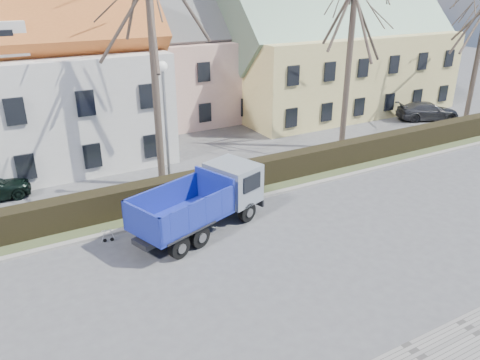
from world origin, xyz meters
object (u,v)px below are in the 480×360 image
parked_car_b (428,111)px  cart_frame (103,236)px  dump_truck (196,205)px  streetlight (166,131)px

parked_car_b → cart_frame: bearing=127.6°
dump_truck → streetlight: size_ratio=0.95×
dump_truck → cart_frame: bearing=144.4°
streetlight → parked_car_b: bearing=8.5°
parked_car_b → streetlight: bearing=122.7°
dump_truck → parked_car_b: bearing=-1.3°
streetlight → cart_frame: streetlight is taller
streetlight → parked_car_b: 22.44m
cart_frame → streetlight: bearing=35.9°
dump_truck → streetlight: (0.38, 3.97, 2.04)m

